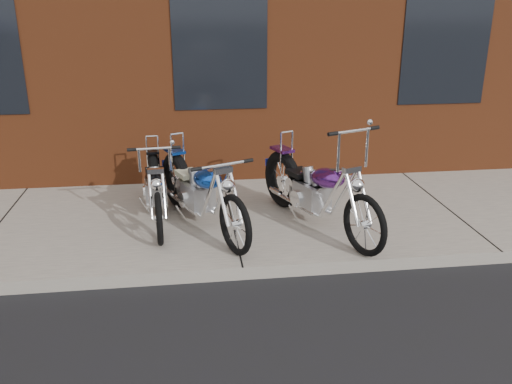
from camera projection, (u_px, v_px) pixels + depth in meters
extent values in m
plane|color=black|center=(243.00, 280.00, 5.90)|extent=(120.00, 120.00, 0.00)
cube|color=gray|center=(231.00, 221.00, 7.27)|extent=(22.00, 3.00, 0.15)
torus|color=black|center=(289.00, 182.00, 7.31)|extent=(0.44, 0.80, 0.80)
torus|color=black|center=(374.00, 230.00, 5.90)|extent=(0.34, 0.70, 0.72)
cube|color=gray|center=(319.00, 199.00, 6.73)|extent=(0.45, 0.53, 0.33)
ellipsoid|color=#602280|center=(336.00, 182.00, 6.37)|extent=(0.49, 0.67, 0.34)
cube|color=black|center=(307.00, 176.00, 6.90)|extent=(0.36, 0.39, 0.07)
cylinder|color=white|center=(368.00, 202.00, 5.91)|extent=(0.16, 0.31, 0.60)
cylinder|color=white|center=(364.00, 134.00, 5.78)|extent=(0.58, 0.26, 0.03)
cylinder|color=white|center=(293.00, 154.00, 7.10)|extent=(0.03, 0.03, 0.53)
cylinder|color=white|center=(316.00, 202.00, 7.04)|extent=(0.42, 0.94, 0.05)
torus|color=black|center=(181.00, 183.00, 7.30)|extent=(0.44, 0.78, 0.78)
torus|color=black|center=(242.00, 230.00, 5.93)|extent=(0.34, 0.68, 0.70)
cube|color=gray|center=(203.00, 200.00, 6.74)|extent=(0.45, 0.52, 0.33)
ellipsoid|color=blue|center=(213.00, 183.00, 6.39)|extent=(0.49, 0.66, 0.33)
cube|color=#BFBA92|center=(193.00, 177.00, 6.90)|extent=(0.36, 0.38, 0.07)
cylinder|color=white|center=(236.00, 202.00, 5.94)|extent=(0.16, 0.31, 0.58)
cylinder|color=white|center=(230.00, 168.00, 5.94)|extent=(0.56, 0.26, 0.03)
cylinder|color=white|center=(182.00, 155.00, 7.09)|extent=(0.03, 0.03, 0.52)
cylinder|color=white|center=(205.00, 202.00, 7.04)|extent=(0.43, 0.92, 0.05)
torus|color=black|center=(155.00, 179.00, 7.58)|extent=(0.19, 0.71, 0.70)
torus|color=black|center=(160.00, 224.00, 6.18)|extent=(0.12, 0.64, 0.63)
cube|color=gray|center=(156.00, 195.00, 7.01)|extent=(0.30, 0.41, 0.29)
ellipsoid|color=black|center=(156.00, 181.00, 6.67)|extent=(0.30, 0.56, 0.30)
cube|color=black|center=(155.00, 175.00, 7.18)|extent=(0.26, 0.29, 0.06)
cylinder|color=white|center=(158.00, 199.00, 6.21)|extent=(0.06, 0.29, 0.53)
cylinder|color=white|center=(154.00, 152.00, 6.14)|extent=(0.54, 0.07, 0.03)
cylinder|color=white|center=(153.00, 155.00, 7.39)|extent=(0.02, 0.02, 0.47)
cylinder|color=white|center=(165.00, 198.00, 7.28)|extent=(0.12, 0.88, 0.05)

